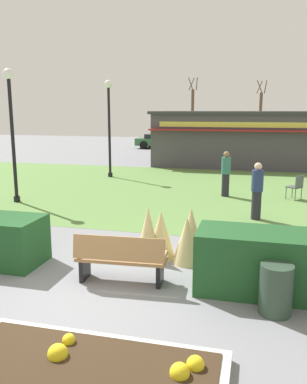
# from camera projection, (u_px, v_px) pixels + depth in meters

# --- Properties ---
(ground_plane) EXTENTS (80.00, 80.00, 0.00)m
(ground_plane) POSITION_uv_depth(u_px,v_px,m) (90.00, 291.00, 7.22)
(ground_plane) COLOR slate
(lawn_patch) EXTENTS (36.00, 12.00, 0.01)m
(lawn_patch) POSITION_uv_depth(u_px,v_px,m) (184.00, 190.00, 16.31)
(lawn_patch) COLOR #5B8442
(lawn_patch) RESTS_ON ground_plane
(park_bench) EXTENTS (1.73, 0.63, 0.95)m
(park_bench) POSITION_uv_depth(u_px,v_px,m) (121.00, 259.00, 7.48)
(park_bench) COLOR #9E7547
(park_bench) RESTS_ON ground_plane
(hedge_right) EXTENTS (2.45, 1.10, 1.10)m
(hedge_right) POSITION_uv_depth(u_px,v_px,m) (266.00, 262.00, 7.10)
(hedge_right) COLOR #1E4C23
(hedge_right) RESTS_ON ground_plane
(ornamental_grass_behind_left) EXTENTS (0.60, 0.60, 1.01)m
(ornamental_grass_behind_left) POSITION_uv_depth(u_px,v_px,m) (187.00, 240.00, 8.47)
(ornamental_grass_behind_left) COLOR #D1BC7F
(ornamental_grass_behind_left) RESTS_ON ground_plane
(ornamental_grass_behind_right) EXTENTS (0.56, 0.56, 1.17)m
(ornamental_grass_behind_right) POSITION_uv_depth(u_px,v_px,m) (148.00, 233.00, 8.67)
(ornamental_grass_behind_right) COLOR #D1BC7F
(ornamental_grass_behind_right) RESTS_ON ground_plane
(ornamental_grass_behind_center) EXTENTS (0.65, 0.65, 1.05)m
(ornamental_grass_behind_center) POSITION_uv_depth(u_px,v_px,m) (161.00, 234.00, 8.79)
(ornamental_grass_behind_center) COLOR #D1BC7F
(ornamental_grass_behind_center) RESTS_ON ground_plane
(ornamental_grass_behind_far) EXTENTS (0.63, 0.63, 1.13)m
(ornamental_grass_behind_far) POSITION_uv_depth(u_px,v_px,m) (191.00, 233.00, 8.75)
(ornamental_grass_behind_far) COLOR #D1BC7F
(ornamental_grass_behind_far) RESTS_ON ground_plane
(lamppost_mid) EXTENTS (0.36, 0.36, 4.54)m
(lamppost_mid) POSITION_uv_depth(u_px,v_px,m) (11.00, 120.00, 13.69)
(lamppost_mid) COLOR black
(lamppost_mid) RESTS_ON ground_plane
(lamppost_far) EXTENTS (0.36, 0.36, 4.54)m
(lamppost_far) POSITION_uv_depth(u_px,v_px,m) (109.00, 117.00, 18.98)
(lamppost_far) COLOR black
(lamppost_far) RESTS_ON ground_plane
(trash_bin) EXTENTS (0.52, 0.52, 0.82)m
(trash_bin) POSITION_uv_depth(u_px,v_px,m) (276.00, 289.00, 6.36)
(trash_bin) COLOR #2D4233
(trash_bin) RESTS_ON ground_plane
(food_kiosk) EXTENTS (10.60, 5.44, 3.11)m
(food_kiosk) POSITION_uv_depth(u_px,v_px,m) (247.00, 138.00, 23.54)
(food_kiosk) COLOR #47424C
(food_kiosk) RESTS_ON ground_plane
(cafe_chair_east) EXTENTS (0.62, 0.62, 0.89)m
(cafe_chair_east) POSITION_uv_depth(u_px,v_px,m) (296.00, 185.00, 14.46)
(cafe_chair_east) COLOR #4C5156
(cafe_chair_east) RESTS_ON ground_plane
(person_strolling) EXTENTS (0.34, 0.34, 1.69)m
(person_strolling) POSITION_uv_depth(u_px,v_px,m) (226.00, 174.00, 14.98)
(person_strolling) COLOR #23232D
(person_strolling) RESTS_ON ground_plane
(person_standing) EXTENTS (0.34, 0.34, 1.69)m
(person_standing) POSITION_uv_depth(u_px,v_px,m) (257.00, 191.00, 11.80)
(person_standing) COLOR #23232D
(person_standing) RESTS_ON ground_plane
(parked_car_west_slot) EXTENTS (4.27, 2.18, 1.20)m
(parked_car_west_slot) POSITION_uv_depth(u_px,v_px,m) (161.00, 141.00, 33.67)
(parked_car_west_slot) COLOR #2D6638
(parked_car_west_slot) RESTS_ON ground_plane
(tree_left_bg) EXTENTS (0.91, 0.96, 6.08)m
(tree_left_bg) POSITION_uv_depth(u_px,v_px,m) (192.00, 115.00, 37.52)
(tree_left_bg) COLOR brown
(tree_left_bg) RESTS_ON ground_plane
(tree_right_bg) EXTENTS (0.91, 0.96, 5.74)m
(tree_right_bg) POSITION_uv_depth(u_px,v_px,m) (260.00, 117.00, 36.23)
(tree_right_bg) COLOR brown
(tree_right_bg) RESTS_ON ground_plane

